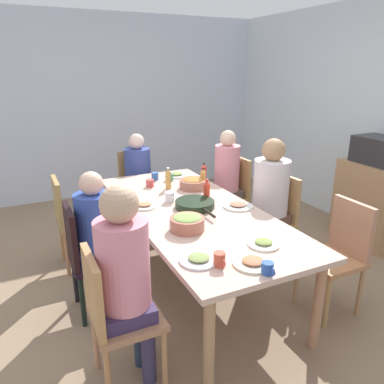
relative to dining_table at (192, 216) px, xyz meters
The scene contains 36 objects.
ground_plane 0.67m from the dining_table, ahead, with size 6.92×6.92×0.00m, color #8A7056.
wall_left 3.01m from the dining_table, behind, with size 0.12×5.03×2.60m, color silver.
dining_table is the anchor object (origin of this frame).
chair_0 1.21m from the dining_table, 48.31° to the left, with size 0.40×0.40×0.90m.
chair_1 1.21m from the dining_table, 131.69° to the right, with size 0.40×0.40×0.90m.
chair_2 0.91m from the dining_table, 90.00° to the right, with size 0.40×0.40×0.90m.
person_2 0.80m from the dining_table, 90.00° to the right, with size 0.30×0.30×1.15m.
chair_3 1.21m from the dining_table, 48.31° to the right, with size 0.40×0.40×0.90m.
person_3 1.14m from the dining_table, 45.31° to the right, with size 0.30×0.30×1.28m.
chair_4 1.58m from the dining_table, behind, with size 0.40×0.40×0.90m.
person_4 1.49m from the dining_table, behind, with size 0.31×0.31×1.14m.
chair_5 0.91m from the dining_table, 90.00° to the left, with size 0.40×0.40×0.90m.
person_5 0.81m from the dining_table, 90.00° to the left, with size 0.33×0.33×1.26m.
chair_6 1.21m from the dining_table, 131.69° to the left, with size 0.40×0.40×0.90m.
person_6 1.13m from the dining_table, 134.77° to the left, with size 0.30×0.30×1.22m.
plate_0 0.83m from the dining_table, ahead, with size 0.22×0.22×0.04m.
plate_1 0.42m from the dining_table, 121.56° to the right, with size 0.21×0.21×0.04m.
plate_2 1.01m from the dining_table, 164.23° to the left, with size 0.25×0.25×0.04m.
plate_3 0.40m from the dining_table, 70.50° to the left, with size 0.26×0.26×0.04m.
plate_4 0.90m from the dining_table, 22.96° to the right, with size 0.24×0.24×0.04m.
plate_5 1.01m from the dining_table, ahead, with size 0.25×0.25×0.04m.
bowl_0 0.45m from the dining_table, 30.46° to the right, with size 0.26×0.26×0.12m.
bowl_1 0.57m from the dining_table, 152.96° to the left, with size 0.28×0.28×0.11m.
serving_pan 0.10m from the dining_table, 111.94° to the left, with size 0.52×0.34×0.06m.
cup_0 0.94m from the dining_table, behind, with size 0.11×0.07×0.08m.
cup_1 0.75m from the dining_table, behind, with size 0.11×0.08×0.07m.
cup_2 1.14m from the dining_table, ahead, with size 0.11×0.07×0.07m.
cup_3 0.86m from the dining_table, behind, with size 0.12×0.08×0.07m.
cup_4 0.97m from the dining_table, 15.81° to the right, with size 0.11×0.07×0.09m.
cup_5 0.28m from the dining_table, 156.36° to the right, with size 0.12×0.08×0.09m.
bottle_0 0.80m from the dining_table, 145.39° to the left, with size 0.06×0.06×0.20m.
bottle_1 0.28m from the dining_table, 119.00° to the left, with size 0.06×0.06×0.20m.
bottle_2 0.63m from the dining_table, 143.95° to the left, with size 0.06×0.06×0.20m.
bottle_3 0.62m from the dining_table, behind, with size 0.05×0.05×0.21m.
side_cabinet 2.17m from the dining_table, 88.60° to the left, with size 0.70×0.44×0.90m, color tan.
microwave 2.19m from the dining_table, 88.60° to the left, with size 0.48×0.36×0.28m, color #2A292C.
Camera 1 is at (2.65, -1.27, 1.87)m, focal length 34.78 mm.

